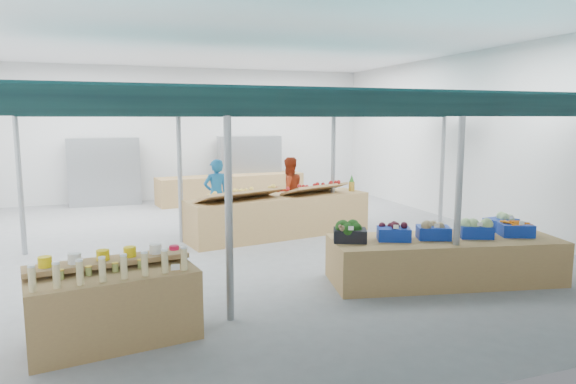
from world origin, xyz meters
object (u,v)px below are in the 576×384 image
bottle_shelf (114,304)px  crate_stack (420,254)px  fruit_counter (280,216)px  vendor_left (216,195)px  veg_counter (444,260)px  vendor_right (289,191)px

bottle_shelf → crate_stack: bearing=3.8°
crate_stack → fruit_counter: bearing=111.8°
crate_stack → vendor_left: 5.21m
crate_stack → vendor_left: size_ratio=0.40×
veg_counter → fruit_counter: bearing=121.8°
vendor_left → vendor_right: 1.80m
crate_stack → vendor_right: vendor_right is taller
fruit_counter → crate_stack: bearing=-78.3°
veg_counter → vendor_left: (-2.66, 5.03, 0.48)m
fruit_counter → crate_stack: fruit_counter is taller
fruit_counter → vendor_left: bearing=127.5°
bottle_shelf → veg_counter: 5.07m
bottle_shelf → veg_counter: size_ratio=0.55×
fruit_counter → vendor_left: 1.67m
vendor_left → vendor_right: (1.80, 0.00, 0.00)m
crate_stack → bottle_shelf: bearing=-167.3°
crate_stack → vendor_right: 4.60m
vendor_left → vendor_right: size_ratio=1.00×
veg_counter → bottle_shelf: bearing=-161.8°
vendor_right → fruit_counter: bearing=51.4°
fruit_counter → vendor_right: bearing=51.4°
veg_counter → crate_stack: (-0.10, 0.52, -0.02)m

